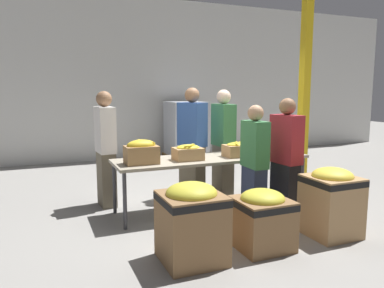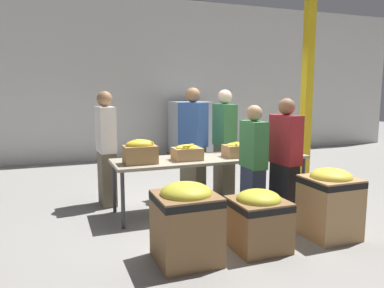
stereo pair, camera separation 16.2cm
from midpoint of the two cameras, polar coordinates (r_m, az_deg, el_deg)
ground_plane at (r=5.59m, az=3.78°, el=-9.81°), size 30.00×30.00×0.00m
wall_back at (r=9.62m, az=-7.46°, el=9.77°), size 16.00×0.08×4.00m
sorting_table at (r=5.41m, az=3.85°, el=-2.52°), size 2.82×0.80×0.77m
banana_box_0 at (r=4.94m, az=-6.98°, el=-1.13°), size 0.43×0.29×0.32m
banana_box_1 at (r=5.16m, az=0.16°, el=-1.24°), size 0.39×0.30×0.24m
banana_box_2 at (r=5.46m, az=7.88°, el=-0.80°), size 0.41×0.28×0.23m
banana_box_3 at (r=5.96m, az=13.15°, el=-0.05°), size 0.38×0.32×0.27m
volunteer_0 at (r=6.00m, az=0.92°, el=0.09°), size 0.39×0.53×1.77m
volunteer_1 at (r=6.16m, az=5.69°, el=0.10°), size 0.23×0.47×1.74m
volunteer_2 at (r=5.70m, az=-12.14°, el=-0.79°), size 0.26×0.47×1.72m
volunteer_3 at (r=5.07m, az=14.85°, el=-2.50°), size 0.26×0.45×1.63m
volunteer_4 at (r=4.94m, az=10.23°, el=-3.15°), size 0.22×0.42×1.54m
donation_bin_0 at (r=3.84m, az=0.32°, el=-11.48°), size 0.61×0.61×0.82m
donation_bin_1 at (r=4.22m, az=11.17°, el=-10.98°), size 0.57×0.57×0.66m
donation_bin_2 at (r=4.75m, az=21.18°, el=-8.08°), size 0.56×0.56×0.83m
support_pillar at (r=6.68m, az=17.89°, el=10.16°), size 0.14×0.14×4.00m
pallet_stack_0 at (r=9.34m, az=0.28°, el=1.97°), size 0.98×0.98×1.44m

